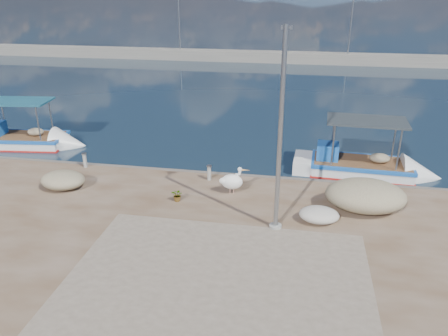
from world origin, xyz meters
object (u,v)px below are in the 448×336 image
lamp_post (280,141)px  boat_left (23,142)px  bollard_near (209,172)px  boat_right (359,169)px  pelican (232,181)px

lamp_post → boat_left: bearing=153.6°
lamp_post → bollard_near: bearing=131.7°
boat_left → bollard_near: bearing=-24.7°
boat_left → boat_right: 18.63m
pelican → lamp_post: lamp_post is taller
boat_left → lamp_post: 17.09m
bollard_near → boat_left: bearing=161.9°
bollard_near → boat_right: bearing=24.7°
boat_left → bollard_near: (11.76, -3.84, 0.64)m
pelican → lamp_post: bearing=-64.8°
bollard_near → pelican: bearing=-43.3°
boat_left → pelican: bearing=-27.7°
boat_right → lamp_post: lamp_post is taller
boat_left → lamp_post: size_ratio=0.95×
pelican → bollard_near: pelican is taller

